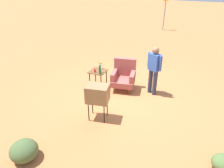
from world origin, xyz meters
TOP-DOWN VIEW (x-y plane):
  - ground_plane at (0.00, 0.00)m, footprint 60.00×60.00m
  - armchair at (-0.09, 0.28)m, footprint 0.89×0.91m
  - side_table at (-0.99, 0.08)m, footprint 0.56×0.56m
  - tv_on_stand at (-0.14, -1.63)m, footprint 0.67×0.55m
  - person_standing at (0.92, 0.33)m, footprint 0.51×0.36m
  - road_sign at (-0.54, 9.78)m, footprint 0.33×0.33m
  - bottle_short_clear at (-0.84, -0.01)m, footprint 0.06×0.06m
  - bottle_wine_green at (-0.81, -0.13)m, footprint 0.07×0.07m
  - soda_can_red at (-1.03, -0.06)m, footprint 0.07×0.07m
  - flower_vase at (-1.01, 0.31)m, footprint 0.15×0.10m
  - shrub_near at (-0.95, -3.62)m, footprint 0.61×0.61m
  - shrub_mid at (3.03, -2.22)m, footprint 0.45×0.45m

SIDE VIEW (x-z plane):
  - ground_plane at x=0.00m, z-range 0.00..0.00m
  - shrub_mid at x=3.03m, z-range 0.00..0.35m
  - shrub_near at x=-0.95m, z-range 0.00..0.47m
  - armchair at x=-0.09m, z-range -0.03..1.03m
  - side_table at x=-0.99m, z-range 0.21..0.81m
  - soda_can_red at x=-1.03m, z-range 0.60..0.72m
  - bottle_short_clear at x=-0.84m, z-range 0.60..0.80m
  - flower_vase at x=-1.01m, z-range 0.62..0.88m
  - bottle_wine_green at x=-0.81m, z-range 0.60..0.92m
  - tv_on_stand at x=-0.14m, z-range 0.27..1.30m
  - person_standing at x=0.92m, z-range 0.12..1.76m
  - road_sign at x=-0.54m, z-range 0.16..2.60m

